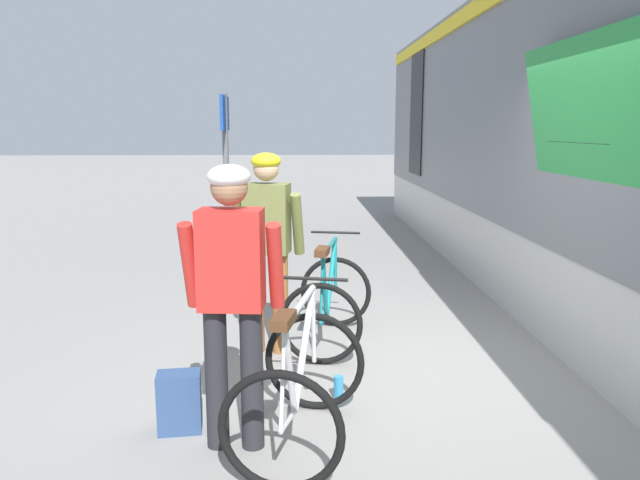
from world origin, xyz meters
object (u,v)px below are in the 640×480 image
object	(u,v)px
bicycle_near_silver	(299,385)
water_bottle_near_the_bikes	(339,388)
bicycle_far_teal	(329,302)
cyclist_far_in_olive	(267,235)
backpack_on_platform	(179,402)
platform_sign_post	(226,154)
cyclist_near_in_red	(232,283)

from	to	relation	value
bicycle_near_silver	water_bottle_near_the_bikes	world-z (taller)	bicycle_near_silver
bicycle_far_teal	bicycle_near_silver	bearing A→B (deg)	-98.64
cyclist_far_in_olive	backpack_on_platform	size ratio (longest dim) A/B	4.40
water_bottle_near_the_bikes	platform_sign_post	world-z (taller)	platform_sign_post
cyclist_near_in_red	bicycle_far_teal	xyz separation A→B (m)	(0.68, 1.81, -0.65)
bicycle_far_teal	water_bottle_near_the_bikes	xyz separation A→B (m)	(0.01, -1.19, -0.31)
bicycle_near_silver	bicycle_far_teal	xyz separation A→B (m)	(0.28, 1.83, 0.00)
cyclist_far_in_olive	platform_sign_post	bearing A→B (deg)	103.08
cyclist_near_in_red	backpack_on_platform	distance (m)	0.96
bicycle_far_teal	backpack_on_platform	bearing A→B (deg)	-123.54
cyclist_far_in_olive	platform_sign_post	xyz separation A→B (m)	(-0.66, 2.85, 0.57)
bicycle_far_teal	backpack_on_platform	distance (m)	1.94
backpack_on_platform	water_bottle_near_the_bikes	size ratio (longest dim) A/B	2.17
cyclist_near_in_red	platform_sign_post	xyz separation A→B (m)	(-0.53, 4.49, 0.57)
backpack_on_platform	cyclist_near_in_red	bearing A→B (deg)	-34.64
cyclist_far_in_olive	backpack_on_platform	xyz separation A→B (m)	(-0.52, -1.43, -0.85)
backpack_on_platform	platform_sign_post	world-z (taller)	platform_sign_post
water_bottle_near_the_bikes	bicycle_near_silver	bearing A→B (deg)	-114.27
bicycle_far_teal	water_bottle_near_the_bikes	distance (m)	1.23
cyclist_near_in_red	cyclist_far_in_olive	size ratio (longest dim) A/B	1.00
backpack_on_platform	cyclist_far_in_olive	bearing A→B (deg)	63.62
cyclist_near_in_red	platform_sign_post	bearing A→B (deg)	96.70
cyclist_near_in_red	backpack_on_platform	size ratio (longest dim) A/B	4.40
bicycle_far_teal	water_bottle_near_the_bikes	world-z (taller)	bicycle_far_teal
bicycle_near_silver	platform_sign_post	bearing A→B (deg)	101.63
water_bottle_near_the_bikes	platform_sign_post	size ratio (longest dim) A/B	0.08
bicycle_near_silver	backpack_on_platform	distance (m)	0.84
cyclist_far_in_olive	bicycle_far_teal	bearing A→B (deg)	17.74
cyclist_near_in_red	cyclist_far_in_olive	xyz separation A→B (m)	(0.14, 1.64, 0.00)
cyclist_near_in_red	water_bottle_near_the_bikes	world-z (taller)	cyclist_near_in_red
cyclist_far_in_olive	bicycle_near_silver	distance (m)	1.80
bicycle_far_teal	backpack_on_platform	size ratio (longest dim) A/B	2.96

